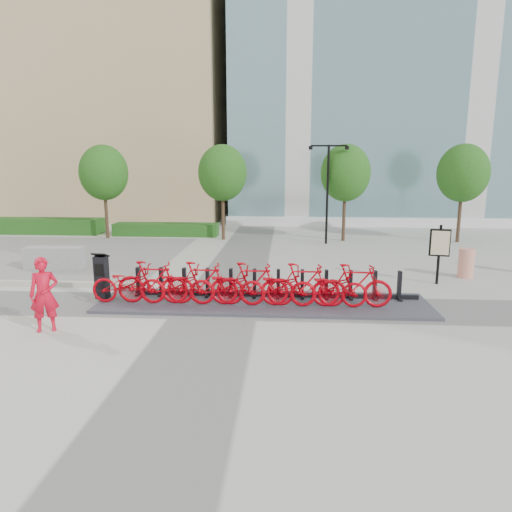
# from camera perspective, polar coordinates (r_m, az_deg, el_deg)

# --- Properties ---
(ground) EXTENTS (120.00, 120.00, 0.00)m
(ground) POSITION_cam_1_polar(r_m,az_deg,el_deg) (13.29, -4.77, -6.29)
(ground) COLOR #9D9D9B
(tan_building) EXTENTS (26.00, 16.00, 30.00)m
(tan_building) POSITION_cam_1_polar(r_m,az_deg,el_deg) (43.89, -22.64, 25.01)
(tan_building) COLOR tan
(tan_building) RESTS_ON ground
(glass_building) EXTENTS (32.00, 16.00, 24.00)m
(glass_building) POSITION_cam_1_polar(r_m,az_deg,el_deg) (41.15, 22.48, 21.71)
(glass_building) COLOR #3B686F
(glass_building) RESTS_ON ground
(gravel_patch) EXTENTS (14.00, 14.00, 0.00)m
(gravel_patch) POSITION_cam_1_polar(r_m,az_deg,el_deg) (23.24, -27.16, 0.13)
(gravel_patch) COLOR #625E59
(gravel_patch) RESTS_ON ground
(hedge_a) EXTENTS (10.00, 1.40, 0.90)m
(hedge_a) POSITION_cam_1_polar(r_m,az_deg,el_deg) (30.73, -27.49, 3.39)
(hedge_a) COLOR #215F1C
(hedge_a) RESTS_ON ground
(hedge_b) EXTENTS (6.00, 1.20, 0.70)m
(hedge_b) POSITION_cam_1_polar(r_m,az_deg,el_deg) (26.90, -11.17, 3.28)
(hedge_b) COLOR #215F1C
(hedge_b) RESTS_ON ground
(tree_0) EXTENTS (2.60, 2.60, 5.10)m
(tree_0) POSITION_cam_1_polar(r_m,az_deg,el_deg) (26.47, -18.50, 9.83)
(tree_0) COLOR #493524
(tree_0) RESTS_ON ground
(tree_1) EXTENTS (2.60, 2.60, 5.10)m
(tree_1) POSITION_cam_1_polar(r_m,az_deg,el_deg) (24.77, -4.21, 10.31)
(tree_1) COLOR #493524
(tree_1) RESTS_ON ground
(tree_2) EXTENTS (2.60, 2.60, 5.10)m
(tree_2) POSITION_cam_1_polar(r_m,az_deg,el_deg) (24.72, 11.13, 10.13)
(tree_2) COLOR #493524
(tree_2) RESTS_ON ground
(tree_3) EXTENTS (2.60, 2.60, 5.10)m
(tree_3) POSITION_cam_1_polar(r_m,az_deg,el_deg) (26.15, 24.47, 9.40)
(tree_3) COLOR #493524
(tree_3) RESTS_ON ground
(streetlamp) EXTENTS (2.00, 0.20, 5.00)m
(streetlamp) POSITION_cam_1_polar(r_m,az_deg,el_deg) (23.63, 8.95, 9.05)
(streetlamp) COLOR black
(streetlamp) RESTS_ON ground
(dock_pad) EXTENTS (9.60, 2.40, 0.08)m
(dock_pad) POSITION_cam_1_polar(r_m,az_deg,el_deg) (13.44, 0.94, -5.88)
(dock_pad) COLOR #3B3B44
(dock_pad) RESTS_ON ground
(dock_rail_posts) EXTENTS (8.02, 0.50, 0.85)m
(dock_rail_posts) POSITION_cam_1_polar(r_m,az_deg,el_deg) (13.77, 1.29, -3.45)
(dock_rail_posts) COLOR black
(dock_rail_posts) RESTS_ON dock_pad
(bike_0) EXTENTS (2.13, 0.74, 1.12)m
(bike_0) POSITION_cam_1_polar(r_m,az_deg,el_deg) (13.70, -15.68, -3.37)
(bike_0) COLOR #A7000A
(bike_0) RESTS_ON dock_pad
(bike_1) EXTENTS (2.06, 0.58, 1.24)m
(bike_1) POSITION_cam_1_polar(r_m,az_deg,el_deg) (13.46, -12.80, -3.22)
(bike_1) COLOR #A7000A
(bike_1) RESTS_ON dock_pad
(bike_2) EXTENTS (2.13, 0.74, 1.12)m
(bike_2) POSITION_cam_1_polar(r_m,az_deg,el_deg) (13.29, -9.81, -3.56)
(bike_2) COLOR #A7000A
(bike_2) RESTS_ON dock_pad
(bike_3) EXTENTS (2.06, 0.58, 1.24)m
(bike_3) POSITION_cam_1_polar(r_m,az_deg,el_deg) (13.12, -6.75, -3.38)
(bike_3) COLOR #A7000A
(bike_3) RESTS_ON dock_pad
(bike_4) EXTENTS (2.13, 0.74, 1.12)m
(bike_4) POSITION_cam_1_polar(r_m,az_deg,el_deg) (13.03, -3.63, -3.72)
(bike_4) COLOR #A7000A
(bike_4) RESTS_ON dock_pad
(bike_5) EXTENTS (2.06, 0.58, 1.24)m
(bike_5) POSITION_cam_1_polar(r_m,az_deg,el_deg) (12.94, -0.46, -3.52)
(bike_5) COLOR #A7000A
(bike_5) RESTS_ON dock_pad
(bike_6) EXTENTS (2.13, 0.74, 1.12)m
(bike_6) POSITION_cam_1_polar(r_m,az_deg,el_deg) (12.92, 2.73, -3.83)
(bike_6) COLOR #A7000A
(bike_6) RESTS_ON dock_pad
(bike_7) EXTENTS (2.06, 0.58, 1.24)m
(bike_7) POSITION_cam_1_polar(r_m,az_deg,el_deg) (12.92, 5.93, -3.61)
(bike_7) COLOR #A7000A
(bike_7) RESTS_ON dock_pad
(bike_8) EXTENTS (2.13, 0.74, 1.12)m
(bike_8) POSITION_cam_1_polar(r_m,az_deg,el_deg) (12.98, 9.11, -3.90)
(bike_8) COLOR #A7000A
(bike_8) RESTS_ON dock_pad
(bike_9) EXTENTS (2.06, 0.58, 1.24)m
(bike_9) POSITION_cam_1_polar(r_m,az_deg,el_deg) (13.05, 12.28, -3.65)
(bike_9) COLOR #A7000A
(bike_9) RESTS_ON dock_pad
(kiosk) EXTENTS (0.45, 0.39, 1.40)m
(kiosk) POSITION_cam_1_polar(r_m,az_deg,el_deg) (14.39, -18.73, -2.40)
(kiosk) COLOR black
(kiosk) RESTS_ON dock_pad
(worker_red) EXTENTS (0.79, 0.66, 1.84)m
(worker_red) POSITION_cam_1_polar(r_m,az_deg,el_deg) (12.24, -24.96, -4.39)
(worker_red) COLOR red
(worker_red) RESTS_ON ground
(construction_barrel) EXTENTS (0.62, 0.62, 1.05)m
(construction_barrel) POSITION_cam_1_polar(r_m,az_deg,el_deg) (18.14, 24.78, -0.82)
(construction_barrel) COLOR red
(construction_barrel) RESTS_ON ground
(jersey_barrier) EXTENTS (2.28, 0.75, 0.87)m
(jersey_barrier) POSITION_cam_1_polar(r_m,az_deg,el_deg) (19.50, -23.85, -0.23)
(jersey_barrier) COLOR #9C9C9B
(jersey_barrier) RESTS_ON ground
(map_sign) EXTENTS (0.67, 0.23, 2.04)m
(map_sign) POSITION_cam_1_polar(r_m,az_deg,el_deg) (16.61, 21.98, 1.26)
(map_sign) COLOR black
(map_sign) RESTS_ON ground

